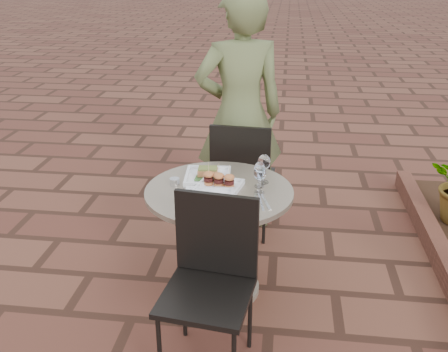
# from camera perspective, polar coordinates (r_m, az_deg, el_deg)

# --- Properties ---
(ground) EXTENTS (60.00, 60.00, 0.00)m
(ground) POSITION_cam_1_polar(r_m,az_deg,el_deg) (3.44, -1.68, -12.17)
(ground) COLOR brown
(ground) RESTS_ON ground
(cafe_table) EXTENTS (0.90, 0.90, 0.73)m
(cafe_table) POSITION_cam_1_polar(r_m,az_deg,el_deg) (3.13, -0.55, -5.62)
(cafe_table) COLOR gray
(cafe_table) RESTS_ON ground
(chair_far) EXTENTS (0.47, 0.47, 0.93)m
(chair_far) POSITION_cam_1_polar(r_m,az_deg,el_deg) (3.74, 2.07, 0.60)
(chair_far) COLOR black
(chair_far) RESTS_ON ground
(chair_near) EXTENTS (0.49, 0.49, 0.93)m
(chair_near) POSITION_cam_1_polar(r_m,az_deg,el_deg) (2.60, -1.47, -10.62)
(chair_near) COLOR black
(chair_near) RESTS_ON ground
(diner) EXTENTS (0.78, 0.63, 1.85)m
(diner) POSITION_cam_1_polar(r_m,az_deg,el_deg) (3.78, 1.81, 6.97)
(diner) COLOR #596236
(diner) RESTS_ON ground
(plate_salmon) EXTENTS (0.30, 0.30, 0.08)m
(plate_salmon) POSITION_cam_1_polar(r_m,az_deg,el_deg) (3.15, -1.87, 0.03)
(plate_salmon) COLOR white
(plate_salmon) RESTS_ON cafe_table
(plate_sliders) EXTENTS (0.30, 0.30, 0.16)m
(plate_sliders) POSITION_cam_1_polar(r_m,az_deg,el_deg) (3.01, -0.58, -0.86)
(plate_sliders) COLOR white
(plate_sliders) RESTS_ON cafe_table
(plate_tuna) EXTENTS (0.31, 0.31, 0.03)m
(plate_tuna) POSITION_cam_1_polar(r_m,az_deg,el_deg) (2.85, -1.80, -2.73)
(plate_tuna) COLOR white
(plate_tuna) RESTS_ON cafe_table
(wine_glass_right) EXTENTS (0.07, 0.07, 0.17)m
(wine_glass_right) POSITION_cam_1_polar(r_m,az_deg,el_deg) (2.93, 4.12, 0.23)
(wine_glass_right) COLOR white
(wine_glass_right) RESTS_ON cafe_table
(wine_glass_mid) EXTENTS (0.07, 0.07, 0.16)m
(wine_glass_mid) POSITION_cam_1_polar(r_m,az_deg,el_deg) (3.01, 4.10, 0.79)
(wine_glass_mid) COLOR white
(wine_glass_mid) RESTS_ON cafe_table
(wine_glass_far) EXTENTS (0.08, 0.08, 0.19)m
(wine_glass_far) POSITION_cam_1_polar(r_m,az_deg,el_deg) (3.07, 4.59, 1.51)
(wine_glass_far) COLOR white
(wine_glass_far) RESTS_ON cafe_table
(steel_ramekin) EXTENTS (0.07, 0.07, 0.05)m
(steel_ramekin) POSITION_cam_1_polar(r_m,az_deg,el_deg) (3.08, -5.66, -0.67)
(steel_ramekin) COLOR silver
(steel_ramekin) RESTS_ON cafe_table
(cutlery_set) EXTENTS (0.15, 0.25, 0.00)m
(cutlery_set) POSITION_cam_1_polar(r_m,az_deg,el_deg) (2.87, 4.23, -2.95)
(cutlery_set) COLOR silver
(cutlery_set) RESTS_ON cafe_table
(planter_curb) EXTENTS (0.12, 3.00, 0.15)m
(planter_curb) POSITION_cam_1_polar(r_m,az_deg,el_deg) (3.80, 24.04, -9.36)
(planter_curb) COLOR brown
(planter_curb) RESTS_ON ground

